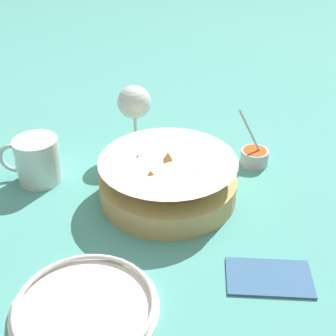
{
  "coord_description": "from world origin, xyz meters",
  "views": [
    {
      "loc": [
        -0.08,
        0.68,
        0.53
      ],
      "look_at": [
        -0.02,
        -0.04,
        0.07
      ],
      "focal_mm": 50.0,
      "sensor_mm": 36.0,
      "label": 1
    }
  ],
  "objects_px": {
    "beer_mug": "(37,162)",
    "side_plate": "(85,306)",
    "sauce_cup": "(254,156)",
    "food_basket": "(168,181)",
    "wine_glass": "(134,105)"
  },
  "relations": [
    {
      "from": "food_basket",
      "to": "sauce_cup",
      "type": "bearing_deg",
      "value": -141.24
    },
    {
      "from": "food_basket",
      "to": "wine_glass",
      "type": "relative_size",
      "value": 1.69
    },
    {
      "from": "wine_glass",
      "to": "sauce_cup",
      "type": "bearing_deg",
      "value": 172.12
    },
    {
      "from": "wine_glass",
      "to": "beer_mug",
      "type": "relative_size",
      "value": 1.23
    },
    {
      "from": "sauce_cup",
      "to": "beer_mug",
      "type": "xyz_separation_m",
      "value": [
        0.43,
        0.1,
        0.02
      ]
    },
    {
      "from": "sauce_cup",
      "to": "side_plate",
      "type": "xyz_separation_m",
      "value": [
        0.27,
        0.42,
        -0.01
      ]
    },
    {
      "from": "beer_mug",
      "to": "wine_glass",
      "type": "bearing_deg",
      "value": -142.82
    },
    {
      "from": "food_basket",
      "to": "sauce_cup",
      "type": "distance_m",
      "value": 0.22
    },
    {
      "from": "beer_mug",
      "to": "side_plate",
      "type": "height_order",
      "value": "beer_mug"
    },
    {
      "from": "sauce_cup",
      "to": "beer_mug",
      "type": "relative_size",
      "value": 1.02
    },
    {
      "from": "food_basket",
      "to": "sauce_cup",
      "type": "xyz_separation_m",
      "value": [
        -0.17,
        -0.14,
        -0.02
      ]
    },
    {
      "from": "sauce_cup",
      "to": "beer_mug",
      "type": "height_order",
      "value": "sauce_cup"
    },
    {
      "from": "sauce_cup",
      "to": "beer_mug",
      "type": "distance_m",
      "value": 0.45
    },
    {
      "from": "food_basket",
      "to": "wine_glass",
      "type": "height_order",
      "value": "wine_glass"
    },
    {
      "from": "wine_glass",
      "to": "side_plate",
      "type": "xyz_separation_m",
      "value": [
        0.01,
        0.46,
        -0.1
      ]
    }
  ]
}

